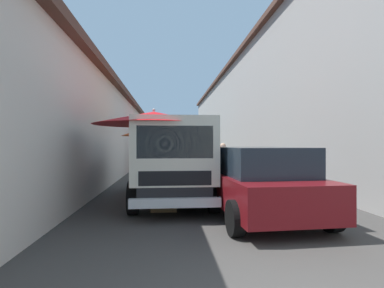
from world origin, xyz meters
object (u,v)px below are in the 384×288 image
at_px(fruit_stall_mid_lane, 165,137).
at_px(fruit_stall_near_right, 155,128).
at_px(plastic_stool, 295,188).
at_px(vendor_by_crates, 223,162).
at_px(fruit_stall_far_right, 166,135).
at_px(parked_scooter, 230,167).
at_px(hatchback_car, 257,181).
at_px(delivery_truck, 173,164).

xyz_separation_m(fruit_stall_mid_lane, fruit_stall_near_right, (-9.53, 0.15, -0.01)).
xyz_separation_m(fruit_stall_mid_lane, plastic_stool, (-8.72, -3.59, -1.56)).
bearing_deg(vendor_by_crates, fruit_stall_far_right, 110.01).
xyz_separation_m(vendor_by_crates, parked_scooter, (3.38, -0.96, -0.44)).
relative_size(hatchback_car, delivery_truck, 0.81).
distance_m(fruit_stall_far_right, vendor_by_crates, 2.28).
xyz_separation_m(fruit_stall_mid_lane, parked_scooter, (-2.98, -3.01, -1.44)).
bearing_deg(plastic_stool, delivery_truck, 100.56).
height_order(fruit_stall_near_right, hatchback_car, fruit_stall_near_right).
relative_size(fruit_stall_far_right, parked_scooter, 1.66).
distance_m(vendor_by_crates, plastic_stool, 2.87).
bearing_deg(parked_scooter, hatchback_car, 172.36).
height_order(parked_scooter, plastic_stool, parked_scooter).
bearing_deg(hatchback_car, delivery_truck, 60.16).
bearing_deg(fruit_stall_far_right, plastic_stool, -115.15).
bearing_deg(plastic_stool, fruit_stall_near_right, 102.15).
bearing_deg(fruit_stall_far_right, hatchback_car, -149.36).
xyz_separation_m(delivery_truck, parked_scooter, (6.36, -2.74, -0.59)).
bearing_deg(fruit_stall_far_right, vendor_by_crates, -69.99).
bearing_deg(parked_scooter, delivery_truck, 156.72).
bearing_deg(fruit_stall_near_right, delivery_truck, -66.02).
relative_size(fruit_stall_mid_lane, parked_scooter, 1.57).
height_order(fruit_stall_mid_lane, parked_scooter, fruit_stall_mid_lane).
bearing_deg(fruit_stall_far_right, fruit_stall_mid_lane, 0.71).
height_order(fruit_stall_far_right, parked_scooter, fruit_stall_far_right).
bearing_deg(fruit_stall_far_right, parked_scooter, -35.50).
distance_m(delivery_truck, parked_scooter, 6.95).
relative_size(fruit_stall_near_right, hatchback_car, 0.70).
relative_size(fruit_stall_near_right, parked_scooter, 1.67).
height_order(fruit_stall_mid_lane, fruit_stall_near_right, fruit_stall_mid_lane).
distance_m(fruit_stall_near_right, parked_scooter, 7.41).
height_order(fruit_stall_mid_lane, delivery_truck, fruit_stall_mid_lane).
bearing_deg(fruit_stall_mid_lane, parked_scooter, -134.71).
relative_size(fruit_stall_far_right, fruit_stall_near_right, 1.00).
relative_size(vendor_by_crates, plastic_stool, 3.56).
distance_m(fruit_stall_far_right, parked_scooter, 5.21).
height_order(fruit_stall_near_right, vendor_by_crates, fruit_stall_near_right).
bearing_deg(parked_scooter, vendor_by_crates, 164.13).
relative_size(fruit_stall_near_right, vendor_by_crates, 1.80).
bearing_deg(hatchback_car, fruit_stall_far_right, 30.64).
bearing_deg(fruit_stall_near_right, fruit_stall_far_right, -5.43).
xyz_separation_m(fruit_stall_far_right, hatchback_car, (-3.27, -1.94, -1.06)).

